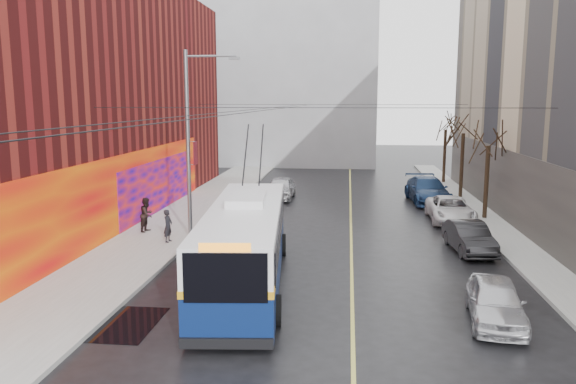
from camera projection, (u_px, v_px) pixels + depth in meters
name	position (u px, v px, depth m)	size (l,w,h in m)	color
ground	(303.00, 325.00, 16.91)	(140.00, 140.00, 0.00)	black
sidewalk_left	(170.00, 227.00, 29.51)	(4.00, 60.00, 0.15)	gray
sidewalk_right	(503.00, 236.00, 27.72)	(2.00, 60.00, 0.15)	gray
lane_line	(351.00, 225.00, 30.49)	(0.12, 50.00, 0.01)	#BFB74C
building_left	(37.00, 95.00, 31.19)	(12.11, 36.00, 14.00)	#571111
building_far	(281.00, 78.00, 60.22)	(20.50, 12.10, 18.00)	gray
streetlight_pole	(191.00, 140.00, 26.58)	(2.65, 0.60, 9.00)	slate
catenary_wires	(279.00, 108.00, 30.65)	(18.00, 60.00, 0.22)	black
tree_near	(489.00, 132.00, 30.86)	(3.20, 3.20, 6.40)	black
tree_mid	(464.00, 122.00, 37.68)	(3.20, 3.20, 6.68)	black
tree_far	(446.00, 120.00, 44.57)	(3.20, 3.20, 6.57)	black
puddle	(112.00, 323.00, 17.00)	(2.75, 2.85, 0.01)	black
pigeons_flying	(276.00, 92.00, 26.29)	(3.92, 2.41, 0.52)	slate
trolleybus	(245.00, 243.00, 20.38)	(3.61, 12.00, 5.62)	#091A49
parked_car_a	(496.00, 301.00, 16.99)	(1.58, 3.93, 1.34)	silver
parked_car_b	(469.00, 237.00, 24.91)	(1.42, 4.07, 1.34)	#242426
parked_car_c	(450.00, 209.00, 31.19)	(2.28, 4.94, 1.37)	silver
parked_car_d	(428.00, 190.00, 36.94)	(2.33, 5.73, 1.66)	navy
following_car	(281.00, 188.00, 38.38)	(1.77, 4.40, 1.50)	#B0B0B5
pedestrian_a	(168.00, 226.00, 26.09)	(0.56, 0.37, 1.53)	black
pedestrian_b	(147.00, 215.00, 28.15)	(0.84, 0.66, 1.73)	black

